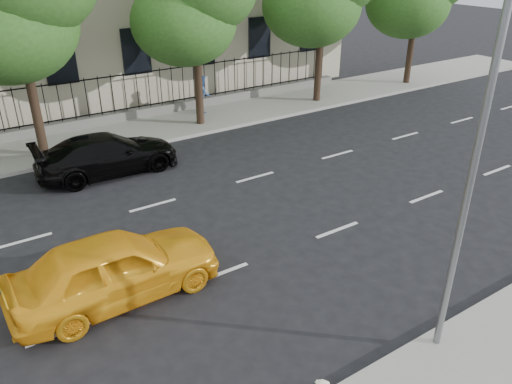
% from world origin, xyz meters
% --- Properties ---
extents(ground, '(120.00, 120.00, 0.00)m').
position_xyz_m(ground, '(0.00, 0.00, 0.00)').
color(ground, black).
rests_on(ground, ground).
extents(far_sidewalk, '(60.00, 4.00, 0.15)m').
position_xyz_m(far_sidewalk, '(0.00, 14.00, 0.07)').
color(far_sidewalk, gray).
rests_on(far_sidewalk, ground).
extents(lane_markings, '(49.60, 4.62, 0.01)m').
position_xyz_m(lane_markings, '(0.00, 4.75, 0.01)').
color(lane_markings, silver).
rests_on(lane_markings, ground).
extents(iron_fence, '(30.00, 0.50, 2.20)m').
position_xyz_m(iron_fence, '(0.00, 15.70, 0.65)').
color(iron_fence, slate).
rests_on(iron_fence, far_sidewalk).
extents(street_light, '(0.25, 3.32, 8.05)m').
position_xyz_m(street_light, '(2.50, -1.77, 5.15)').
color(street_light, slate).
rests_on(street_light, near_sidewalk).
extents(yellow_taxi, '(5.00, 2.11, 1.69)m').
position_xyz_m(yellow_taxi, '(-2.53, 3.05, 0.85)').
color(yellow_taxi, yellow).
rests_on(yellow_taxi, ground).
extents(black_sedan, '(5.17, 2.16, 1.49)m').
position_xyz_m(black_sedan, '(-0.31, 10.31, 0.75)').
color(black_sedan, black).
rests_on(black_sedan, ground).
extents(pedestrian_far, '(0.97, 1.07, 1.81)m').
position_xyz_m(pedestrian_far, '(5.96, 14.73, 1.05)').
color(pedestrian_far, '#2F5392').
rests_on(pedestrian_far, far_sidewalk).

